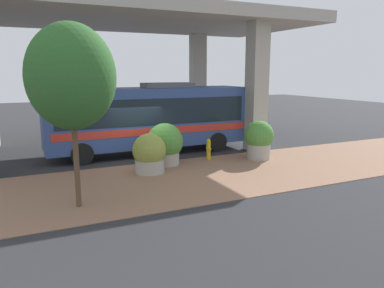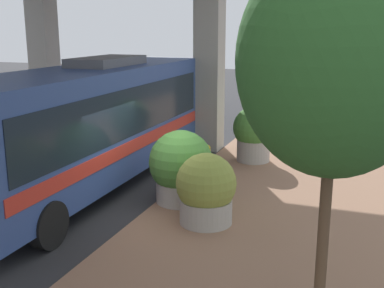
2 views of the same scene
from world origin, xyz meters
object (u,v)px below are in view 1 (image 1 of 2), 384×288
at_px(bus, 149,116).
at_px(planter_front, 259,139).
at_px(planter_middle, 165,145).
at_px(planter_back, 149,154).
at_px(street_tree_near, 71,77).
at_px(fire_hydrant, 209,149).

bearing_deg(bus, planter_front, -129.89).
bearing_deg(planter_middle, planter_front, -100.81).
height_order(bus, planter_back, bus).
distance_m(planter_back, street_tree_near, 5.34).
height_order(fire_hydrant, street_tree_near, street_tree_near).
xyz_separation_m(bus, planter_middle, (-2.69, 0.20, -1.00)).
xyz_separation_m(planter_middle, street_tree_near, (-3.86, 4.33, 3.03)).
height_order(planter_front, planter_middle, planter_middle).
bearing_deg(street_tree_near, bus, -34.62).
distance_m(planter_front, street_tree_near, 9.73).
distance_m(bus, planter_middle, 2.88).
relative_size(bus, planter_back, 6.17).
bearing_deg(planter_middle, street_tree_near, 131.72).
xyz_separation_m(planter_middle, planter_back, (-1.03, 1.08, -0.13)).
relative_size(planter_back, street_tree_near, 0.30).
bearing_deg(planter_back, planter_middle, -46.17).
xyz_separation_m(bus, planter_back, (-3.73, 1.27, -1.13)).
distance_m(planter_middle, planter_back, 1.50).
relative_size(bus, fire_hydrant, 10.14).
bearing_deg(street_tree_near, planter_front, -71.01).
relative_size(bus, street_tree_near, 1.85).
bearing_deg(planter_front, planter_back, 91.96).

